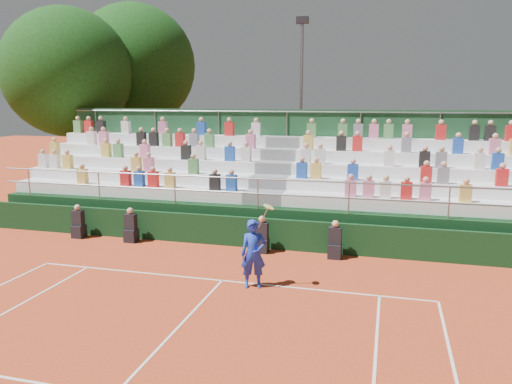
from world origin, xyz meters
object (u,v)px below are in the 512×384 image
(tree_east, at_px, (134,66))
(floodlight_mast, at_px, (301,93))
(tree_west, at_px, (67,73))
(tennis_player, at_px, (253,254))

(tree_east, relative_size, floodlight_mast, 1.15)
(tree_west, xyz_separation_m, floodlight_mast, (11.48, 3.15, -1.00))
(tree_east, bearing_deg, floodlight_mast, -6.15)
(tree_west, bearing_deg, tree_east, 70.47)
(tree_west, distance_m, floodlight_mast, 11.95)
(floodlight_mast, bearing_deg, tree_west, -164.66)
(tree_east, height_order, floodlight_mast, tree_east)
(tree_east, bearing_deg, tree_west, -109.53)
(tree_east, bearing_deg, tennis_player, -53.08)
(tennis_player, relative_size, tree_east, 0.22)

